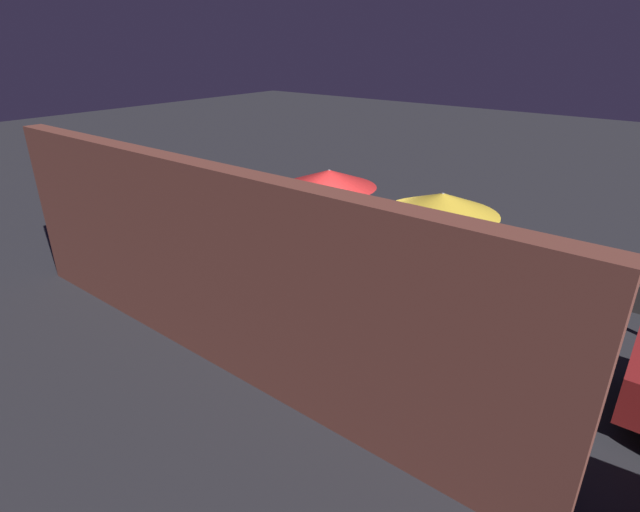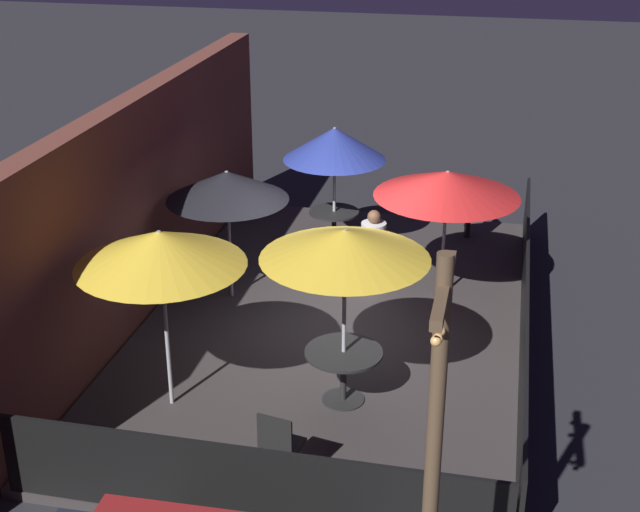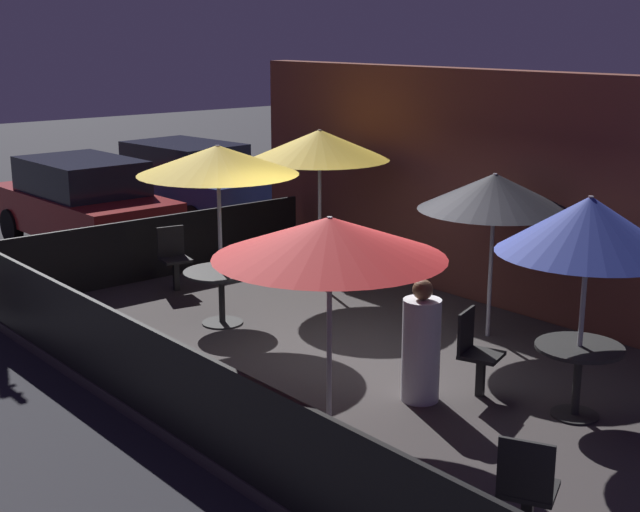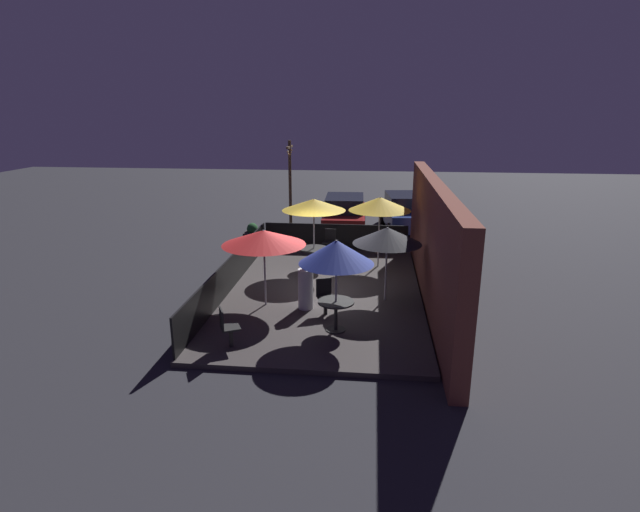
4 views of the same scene
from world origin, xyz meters
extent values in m
plane|color=#26262B|center=(0.00, 0.00, 0.00)|extent=(60.00, 60.00, 0.00)
cube|color=#383333|center=(0.00, 0.00, 0.06)|extent=(9.07, 5.48, 0.12)
cube|color=brown|center=(0.00, 2.97, 1.65)|extent=(10.67, 0.36, 3.30)
cube|color=black|center=(0.00, -2.70, 0.59)|extent=(8.87, 0.05, 0.95)
cube|color=black|center=(-4.49, 0.00, 0.59)|extent=(0.05, 5.28, 0.95)
cylinder|color=#B2B2B7|center=(-2.02, -0.52, 1.28)|extent=(0.05, 0.05, 2.31)
cone|color=gold|center=(-2.02, -0.52, 2.25)|extent=(2.02, 2.02, 0.36)
cylinder|color=#B2B2B7|center=(2.59, 0.54, 1.22)|extent=(0.05, 0.05, 2.20)
cone|color=#283893|center=(2.59, 0.54, 2.05)|extent=(1.73, 1.73, 0.55)
cylinder|color=#B2B2B7|center=(1.18, -1.45, 1.14)|extent=(0.05, 0.05, 2.05)
cone|color=red|center=(1.18, -1.45, 1.97)|extent=(2.18, 2.18, 0.39)
cylinder|color=#B2B2B7|center=(-2.54, 1.56, 1.28)|extent=(0.05, 0.05, 2.32)
cone|color=gold|center=(-2.54, 1.56, 2.22)|extent=(2.02, 2.02, 0.43)
cylinder|color=#B2B2B7|center=(0.50, 1.74, 1.14)|extent=(0.05, 0.05, 2.04)
cone|color=black|center=(0.50, 1.74, 1.94)|extent=(1.84, 1.84, 0.44)
cylinder|color=black|center=(-2.02, -0.52, 0.13)|extent=(0.53, 0.53, 0.02)
cylinder|color=black|center=(-2.02, -0.52, 0.45)|extent=(0.08, 0.08, 0.67)
cylinder|color=black|center=(-2.02, -0.52, 0.81)|extent=(0.97, 0.97, 0.04)
cylinder|color=black|center=(2.59, 0.54, 0.13)|extent=(0.47, 0.47, 0.02)
cylinder|color=black|center=(2.59, 0.54, 0.47)|extent=(0.08, 0.08, 0.69)
cylinder|color=black|center=(2.59, 0.54, 0.83)|extent=(0.85, 0.85, 0.04)
cube|color=black|center=(-3.72, -0.19, 0.34)|extent=(0.09, 0.09, 0.44)
cube|color=black|center=(-3.72, -0.19, 0.58)|extent=(0.47, 0.47, 0.04)
cube|color=black|center=(-3.89, -0.15, 0.82)|extent=(0.11, 0.40, 0.44)
cube|color=black|center=(1.67, 0.21, 0.33)|extent=(0.10, 0.10, 0.43)
cube|color=black|center=(1.67, 0.21, 0.57)|extent=(0.51, 0.51, 0.04)
cube|color=black|center=(1.50, 0.14, 0.81)|extent=(0.16, 0.39, 0.44)
cube|color=black|center=(3.69, -1.68, 0.58)|extent=(0.54, 0.54, 0.04)
cube|color=black|center=(3.77, -1.85, 0.82)|extent=(0.37, 0.20, 0.44)
cylinder|color=silver|center=(1.33, -0.35, 0.66)|extent=(0.44, 0.44, 1.08)
sphere|color=brown|center=(1.33, -0.35, 1.30)|extent=(0.21, 0.21, 0.21)
cube|color=maroon|center=(-7.40, 0.15, 0.67)|extent=(4.14, 1.81, 0.70)
cube|color=#1E232D|center=(-7.40, 0.15, 1.32)|extent=(2.30, 1.62, 0.60)
cylinder|color=black|center=(-6.15, 0.99, 0.32)|extent=(0.64, 0.20, 0.64)
cylinder|color=black|center=(-6.11, -0.62, 0.32)|extent=(0.64, 0.20, 0.64)
cylinder|color=black|center=(-8.69, 0.92, 0.32)|extent=(0.64, 0.20, 0.64)
cylinder|color=black|center=(-8.65, -0.69, 0.32)|extent=(0.64, 0.20, 0.64)
cube|color=navy|center=(-8.19, 2.75, 0.67)|extent=(4.29, 2.12, 0.70)
cube|color=#1E232D|center=(-8.19, 2.75, 1.32)|extent=(2.43, 1.79, 0.60)
cylinder|color=black|center=(-7.00, 3.68, 0.32)|extent=(0.66, 0.25, 0.64)
cylinder|color=black|center=(-6.83, 2.08, 0.32)|extent=(0.66, 0.25, 0.64)
cylinder|color=black|center=(-9.55, 3.42, 0.32)|extent=(0.66, 0.25, 0.64)
cylinder|color=black|center=(-9.39, 1.81, 0.32)|extent=(0.66, 0.25, 0.64)
camera|label=1|loc=(-5.55, 7.38, 4.95)|focal=28.00mm
camera|label=2|loc=(-11.37, -2.28, 6.30)|focal=50.00mm
camera|label=3|loc=(7.20, -6.61, 3.82)|focal=50.00mm
camera|label=4|loc=(13.41, 1.32, 5.16)|focal=28.00mm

